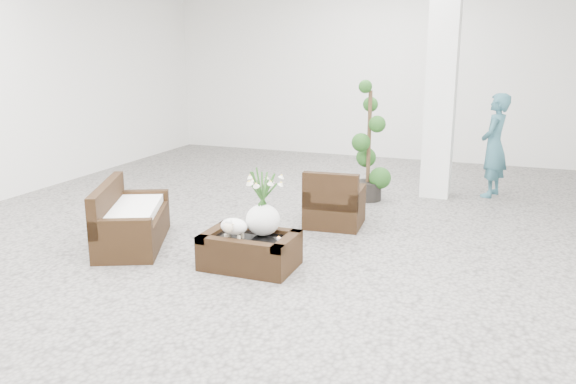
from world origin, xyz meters
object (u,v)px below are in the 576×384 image
(armchair, at_px, (335,197))
(loveseat, at_px, (132,214))
(topiary, at_px, (369,142))
(coffee_table, at_px, (250,252))

(armchair, bearing_deg, loveseat, 34.06)
(armchair, bearing_deg, topiary, -98.25)
(coffee_table, height_order, loveseat, loveseat)
(loveseat, relative_size, topiary, 0.79)
(coffee_table, bearing_deg, loveseat, 173.97)
(coffee_table, xyz_separation_m, loveseat, (-1.48, 0.16, 0.19))
(topiary, bearing_deg, armchair, -93.77)
(armchair, relative_size, topiary, 0.43)
(loveseat, bearing_deg, coffee_table, -120.64)
(armchair, distance_m, topiary, 1.42)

